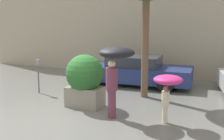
# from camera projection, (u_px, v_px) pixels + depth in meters

# --- Properties ---
(ground_plane) EXTENTS (40.00, 40.00, 0.00)m
(ground_plane) POSITION_uv_depth(u_px,v_px,m) (67.00, 115.00, 7.77)
(ground_plane) COLOR slate
(building_facade) EXTENTS (18.00, 0.30, 6.00)m
(building_facade) POSITION_uv_depth(u_px,v_px,m) (142.00, 11.00, 13.08)
(building_facade) COLOR #B7A88E
(building_facade) RESTS_ON ground
(planter_box) EXTENTS (1.13, 1.13, 1.59)m
(planter_box) POSITION_uv_depth(u_px,v_px,m) (85.00, 79.00, 8.39)
(planter_box) COLOR gray
(planter_box) RESTS_ON ground
(person_adult) EXTENTS (0.94, 0.94, 1.90)m
(person_adult) POSITION_uv_depth(u_px,v_px,m) (115.00, 62.00, 7.33)
(person_adult) COLOR brown
(person_adult) RESTS_ON ground
(person_child) EXTENTS (0.72, 0.72, 1.26)m
(person_child) POSITION_uv_depth(u_px,v_px,m) (168.00, 84.00, 6.92)
(person_child) COLOR beige
(person_child) RESTS_ON ground
(parked_car_near) EXTENTS (4.68, 2.29, 1.17)m
(parked_car_near) POSITION_uv_depth(u_px,v_px,m) (134.00, 71.00, 11.40)
(parked_car_near) COLOR navy
(parked_car_near) RESTS_ON ground
(parking_meter) EXTENTS (0.14, 0.14, 1.21)m
(parking_meter) POSITION_uv_depth(u_px,v_px,m) (38.00, 69.00, 9.98)
(parking_meter) COLOR #595B60
(parking_meter) RESTS_ON ground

